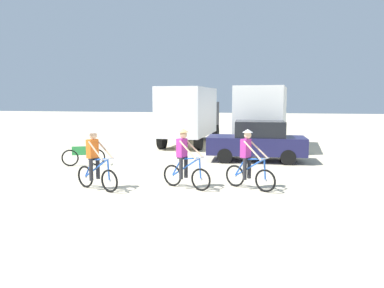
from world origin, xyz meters
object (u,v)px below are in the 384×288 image
object	(u,v)px
box_truck_white_box	(263,114)
bicycle_spare	(84,156)
cyclist_cowboy_hat	(185,161)
cyclist_near_camera	(248,161)
sedan_parked	(257,141)
cyclist_orange_shirt	(95,162)
box_truck_avon_van	(190,113)

from	to	relation	value
box_truck_white_box	bicycle_spare	world-z (taller)	box_truck_white_box
cyclist_cowboy_hat	bicycle_spare	size ratio (longest dim) A/B	1.12
box_truck_white_box	cyclist_near_camera	xyz separation A→B (m)	(-0.30, -9.72, -1.03)
sedan_parked	bicycle_spare	size ratio (longest dim) A/B	2.63
box_truck_white_box	bicycle_spare	distance (m)	10.24
box_truck_white_box	sedan_parked	world-z (taller)	box_truck_white_box
bicycle_spare	cyclist_orange_shirt	bearing A→B (deg)	-56.76
box_truck_avon_van	cyclist_orange_shirt	distance (m)	11.18
box_truck_avon_van	cyclist_orange_shirt	bearing A→B (deg)	-92.86
box_truck_avon_van	bicycle_spare	size ratio (longest dim) A/B	4.21
cyclist_orange_shirt	cyclist_near_camera	distance (m)	4.60
cyclist_cowboy_hat	cyclist_near_camera	bearing A→B (deg)	8.99
cyclist_near_camera	sedan_parked	bearing A→B (deg)	88.69
cyclist_near_camera	bicycle_spare	world-z (taller)	cyclist_near_camera
cyclist_orange_shirt	bicycle_spare	bearing A→B (deg)	123.24
box_truck_white_box	cyclist_orange_shirt	size ratio (longest dim) A/B	3.80
box_truck_avon_van	cyclist_cowboy_hat	xyz separation A→B (m)	(2.03, -10.40, -1.03)
cyclist_near_camera	box_truck_white_box	bearing A→B (deg)	88.21
cyclist_orange_shirt	cyclist_cowboy_hat	bearing A→B (deg)	15.50
bicycle_spare	sedan_parked	bearing A→B (deg)	20.66
cyclist_orange_shirt	cyclist_near_camera	size ratio (longest dim) A/B	1.00
box_truck_white_box	bicycle_spare	xyz separation A→B (m)	(-7.06, -7.26, -1.48)
cyclist_cowboy_hat	bicycle_spare	distance (m)	5.61
cyclist_orange_shirt	bicycle_spare	xyz separation A→B (m)	(-2.28, 3.48, -0.45)
sedan_parked	cyclist_cowboy_hat	distance (m)	5.72
box_truck_avon_van	box_truck_white_box	xyz separation A→B (m)	(4.23, -0.38, 0.00)
box_truck_white_box	cyclist_near_camera	distance (m)	9.78
sedan_parked	cyclist_orange_shirt	bearing A→B (deg)	-127.15
cyclist_orange_shirt	cyclist_near_camera	bearing A→B (deg)	12.78
box_truck_white_box	sedan_parked	bearing A→B (deg)	-92.31
cyclist_cowboy_hat	cyclist_near_camera	world-z (taller)	same
box_truck_white_box	cyclist_cowboy_hat	world-z (taller)	box_truck_white_box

